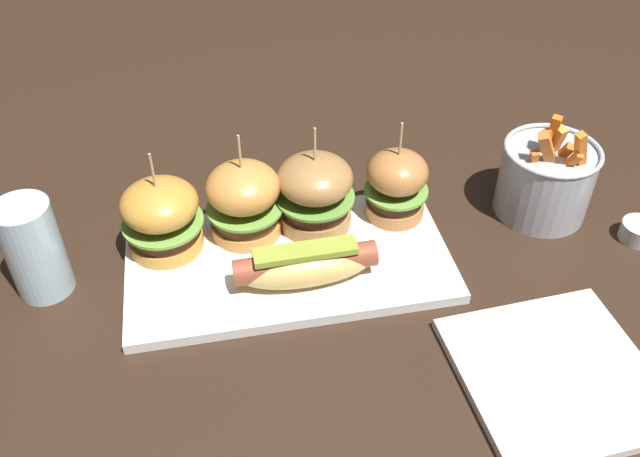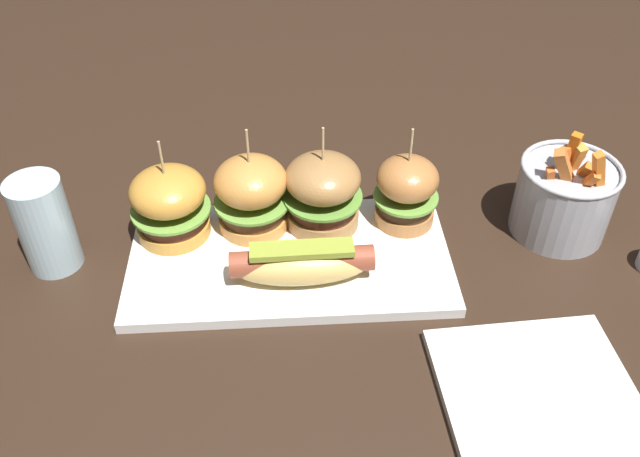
# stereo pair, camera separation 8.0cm
# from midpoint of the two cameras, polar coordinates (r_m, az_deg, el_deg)

# --- Properties ---
(ground_plane) EXTENTS (3.00, 3.00, 0.00)m
(ground_plane) POSITION_cam_midpoint_polar(r_m,az_deg,el_deg) (0.83, -5.40, -3.27)
(ground_plane) COLOR black
(platter_main) EXTENTS (0.39, 0.21, 0.01)m
(platter_main) POSITION_cam_midpoint_polar(r_m,az_deg,el_deg) (0.83, -5.43, -2.92)
(platter_main) COLOR white
(platter_main) RESTS_ON ground
(hot_dog) EXTENTS (0.17, 0.06, 0.05)m
(hot_dog) POSITION_cam_midpoint_polar(r_m,az_deg,el_deg) (0.78, -4.18, -3.23)
(hot_dog) COLOR #DAB361
(hot_dog) RESTS_ON platter_main
(slider_far_left) EXTENTS (0.10, 0.10, 0.14)m
(slider_far_left) POSITION_cam_midpoint_polar(r_m,az_deg,el_deg) (0.84, -15.94, 0.90)
(slider_far_left) COLOR gold
(slider_far_left) RESTS_ON platter_main
(slider_center_left) EXTENTS (0.10, 0.10, 0.14)m
(slider_center_left) POSITION_cam_midpoint_polar(r_m,az_deg,el_deg) (0.84, -9.18, 2.31)
(slider_center_left) COLOR #CB883E
(slider_center_left) RESTS_ON platter_main
(slider_center_right) EXTENTS (0.10, 0.10, 0.14)m
(slider_center_right) POSITION_cam_midpoint_polar(r_m,az_deg,el_deg) (0.84, -3.15, 3.00)
(slider_center_right) COLOR #A3723F
(slider_center_right) RESTS_ON platter_main
(slider_far_right) EXTENTS (0.08, 0.08, 0.14)m
(slider_far_right) POSITION_cam_midpoint_polar(r_m,az_deg,el_deg) (0.86, 3.85, 3.65)
(slider_far_right) COLOR #B2703A
(slider_far_right) RESTS_ON platter_main
(fries_bucket) EXTENTS (0.12, 0.12, 0.15)m
(fries_bucket) POSITION_cam_midpoint_polar(r_m,az_deg,el_deg) (0.92, 16.23, 3.97)
(fries_bucket) COLOR #A8AAB2
(fries_bucket) RESTS_ON ground
(sauce_ramekin) EXTENTS (0.05, 0.05, 0.02)m
(sauce_ramekin) POSITION_cam_midpoint_polar(r_m,az_deg,el_deg) (0.93, 23.23, -0.30)
(sauce_ramekin) COLOR #B7BABF
(sauce_ramekin) RESTS_ON ground
(side_plate) EXTENTS (0.21, 0.21, 0.01)m
(side_plate) POSITION_cam_midpoint_polar(r_m,az_deg,el_deg) (0.74, 16.40, -11.96)
(side_plate) COLOR white
(side_plate) RESTS_ON ground
(water_glass) EXTENTS (0.06, 0.06, 0.12)m
(water_glass) POSITION_cam_midpoint_polar(r_m,az_deg,el_deg) (0.84, -25.59, -1.70)
(water_glass) COLOR silver
(water_glass) RESTS_ON ground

